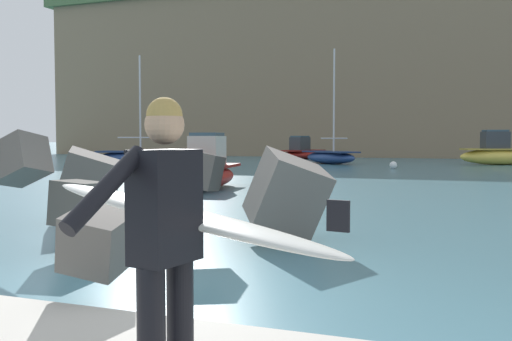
{
  "coord_description": "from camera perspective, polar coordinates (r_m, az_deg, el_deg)",
  "views": [
    {
      "loc": [
        3.66,
        -6.3,
        1.8
      ],
      "look_at": [
        1.05,
        0.5,
        1.4
      ],
      "focal_mm": 41.53,
      "sensor_mm": 36.0,
      "label": 1
    }
  ],
  "objects": [
    {
      "name": "boat_far_centre",
      "position": [
        40.12,
        -11.57,
        1.27
      ],
      "size": [
        5.58,
        3.25,
        7.24
      ],
      "color": "navy",
      "rests_on": "ground"
    },
    {
      "name": "breakwater_jetty",
      "position": [
        9.13,
        -6.6,
        -0.85
      ],
      "size": [
        32.24,
        7.07,
        2.64
      ],
      "color": "#3D3A38",
      "rests_on": "ground"
    },
    {
      "name": "boat_mid_left",
      "position": [
        42.83,
        22.45,
        1.52
      ],
      "size": [
        5.74,
        3.7,
        2.35
      ],
      "color": "#EAC64C",
      "rests_on": "ground"
    },
    {
      "name": "mooring_buoy_outer",
      "position": [
        43.51,
        -5.2,
        1.05
      ],
      "size": [
        0.44,
        0.44,
        0.44
      ],
      "color": "yellow",
      "rests_on": "ground"
    },
    {
      "name": "boat_mid_centre",
      "position": [
        21.1,
        -4.93,
        -0.06
      ],
      "size": [
        2.41,
        4.75,
        1.99
      ],
      "color": "maroon",
      "rests_on": "ground"
    },
    {
      "name": "ground_plane",
      "position": [
        7.51,
        -9.04,
        -10.77
      ],
      "size": [
        400.0,
        400.0,
        0.0
      ],
      "primitive_type": "plane",
      "color": "#42707F"
    },
    {
      "name": "mooring_buoy_inner",
      "position": [
        43.97,
        8.39,
        1.05
      ],
      "size": [
        0.44,
        0.44,
        0.44
      ],
      "color": "silver",
      "rests_on": "ground"
    },
    {
      "name": "boat_near_right",
      "position": [
        41.49,
        7.18,
        1.36
      ],
      "size": [
        4.97,
        4.56,
        7.91
      ],
      "color": "navy",
      "rests_on": "ground"
    },
    {
      "name": "mooring_buoy_middle",
      "position": [
        35.45,
        13.09,
        0.51
      ],
      "size": [
        0.44,
        0.44,
        0.44
      ],
      "color": "silver",
      "rests_on": "ground"
    },
    {
      "name": "surfer_with_board",
      "position": [
        3.29,
        -7.98,
        -6.02
      ],
      "size": [
        2.12,
        1.32,
        1.78
      ],
      "color": "black",
      "rests_on": "walkway_path"
    },
    {
      "name": "station_building_west",
      "position": [
        87.48,
        13.41,
        15.0
      ],
      "size": [
        4.27,
        7.45,
        4.48
      ],
      "color": "beige",
      "rests_on": "headland_bluff"
    },
    {
      "name": "boat_far_left",
      "position": [
        50.89,
        4.44,
        1.8
      ],
      "size": [
        3.27,
        5.7,
        1.99
      ],
      "color": "maroon",
      "rests_on": "ground"
    }
  ]
}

